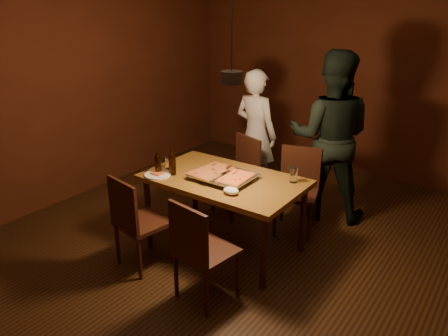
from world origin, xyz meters
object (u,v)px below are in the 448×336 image
Objects in this scene: chair_far_left at (241,168)px; diner_white at (256,134)px; pizza_tray at (224,177)px; plate_slice at (158,175)px; chair_far_right at (298,182)px; chair_near_right at (199,244)px; beer_bottle_b at (172,161)px; chair_near_left at (134,215)px; pendant_lamp at (232,76)px; beer_bottle_a at (158,162)px; diner_dark at (330,137)px; dining_table at (224,185)px.

chair_far_left is 0.33× the size of diner_white.
pizza_tray is 2.16× the size of plate_slice.
chair_far_right and chair_near_right have the same top height.
pizza_tray reaches higher than plate_slice.
chair_near_right is 1.83× the size of beer_bottle_b.
plate_slice is 1.61m from diner_white.
pendant_lamp is at bearing 48.11° from chair_near_left.
pizza_tray is 2.28× the size of beer_bottle_a.
pendant_lamp is at bearing 59.92° from diner_dark.
chair_near_left reaches higher than dining_table.
diner_dark is at bearing 55.79° from plate_slice.
chair_far_left is 1.67m from pendant_lamp.
beer_bottle_b reaches higher than plate_slice.
chair_near_right is 2.25m from diner_white.
pendant_lamp is (-0.17, -1.01, 1.22)m from chair_far_right.
chair_far_left is 0.71m from chair_far_right.
pendant_lamp is (0.82, 0.06, 0.89)m from beer_bottle_a.
diner_white is at bearing 114.02° from pendant_lamp.
diner_white is (-0.46, 1.31, 0.02)m from pizza_tray.
chair_far_left is 1.14m from plate_slice.
pizza_tray is at bearing 20.89° from beer_bottle_b.
pendant_lamp is (-0.10, 0.59, 1.22)m from chair_near_right.
pendant_lamp is at bearing 120.21° from diner_white.
chair_near_left reaches higher than pizza_tray.
dining_table is 1.36× the size of pendant_lamp.
beer_bottle_a is 0.14m from beer_bottle_b.
beer_bottle_b is at bearing 99.47° from chair_far_left.
chair_far_right is 1.07× the size of chair_near_left.
chair_far_left and chair_near_left have the same top height.
dining_table is 0.89m from chair_near_right.
chair_near_left reaches higher than plate_slice.
chair_near_left is (-0.45, -0.75, -0.14)m from dining_table.
diner_dark is at bearing 67.57° from dining_table.
diner_dark reaches higher than chair_near_left.
plate_slice is at bearing -172.83° from pendant_lamp.
chair_far_right is at bearing 49.46° from beer_bottle_b.
diner_dark is (0.96, -0.02, 0.14)m from diner_white.
chair_far_left is 0.96× the size of pizza_tray.
pendant_lamp is (0.21, -0.19, 0.99)m from pizza_tray.
diner_dark is at bearing 79.08° from pendant_lamp.
chair_far_right is at bearing 49.24° from plate_slice.
diner_white is 1.91m from pendant_lamp.
chair_near_right is 0.88× the size of pizza_tray.
chair_near_left is 1.50m from pendant_lamp.
diner_white is (0.15, 1.56, -0.08)m from beer_bottle_a.
chair_near_right is 1.36m from pendant_lamp.
diner_white is 1.44× the size of pendant_lamp.
dining_table is 1.13m from pendant_lamp.
chair_near_right is at bearing 5.83° from chair_near_left.
beer_bottle_b is (-0.01, 0.54, 0.35)m from chair_near_left.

